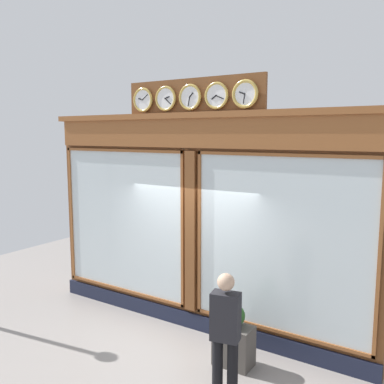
% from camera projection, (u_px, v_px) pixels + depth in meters
% --- Properties ---
extents(shop_facade, '(6.36, 0.42, 4.32)m').
position_uv_depth(shop_facade, '(196.00, 220.00, 7.27)').
color(shop_facade, brown).
rests_on(shop_facade, ground_plane).
extents(pedestrian, '(0.40, 0.29, 1.69)m').
position_uv_depth(pedestrian, '(225.00, 331.00, 5.28)').
color(pedestrian, black).
rests_on(pedestrian, ground_plane).
extents(planter_box, '(0.56, 0.36, 0.61)m').
position_uv_depth(planter_box, '(234.00, 345.00, 6.18)').
color(planter_box, '#4C4742').
rests_on(planter_box, ground_plane).
extents(planter_shrub, '(0.32, 0.32, 0.32)m').
position_uv_depth(planter_shrub, '(234.00, 315.00, 6.12)').
color(planter_shrub, '#285623').
rests_on(planter_shrub, planter_box).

